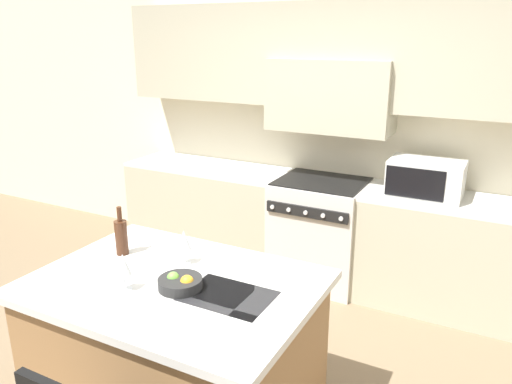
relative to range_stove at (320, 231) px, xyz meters
name	(u,v)px	position (x,y,z in m)	size (l,w,h in m)	color
back_cabinetry	(336,98)	(0.00, 0.27, 1.14)	(10.00, 0.46, 2.70)	beige
back_counter	(321,231)	(0.00, 0.02, -0.01)	(3.95, 0.62, 0.92)	#B2AD93
range_stove	(320,231)	(0.00, 0.00, 0.00)	(0.77, 0.70, 0.94)	beige
microwave	(426,178)	(0.85, 0.02, 0.60)	(0.56, 0.38, 0.29)	silver
kitchen_island	(177,354)	(-0.07, -2.04, -0.01)	(1.49, 1.07, 0.91)	olive
wine_bottle	(121,236)	(-0.54, -1.90, 0.55)	(0.07, 0.07, 0.29)	#422314
wine_glass_near	(123,266)	(-0.22, -2.23, 0.57)	(0.08, 0.08, 0.20)	white
wine_glass_far	(184,241)	(-0.14, -1.83, 0.57)	(0.08, 0.08, 0.20)	white
fruit_bowl	(180,283)	(0.01, -2.08, 0.47)	(0.23, 0.23, 0.08)	black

